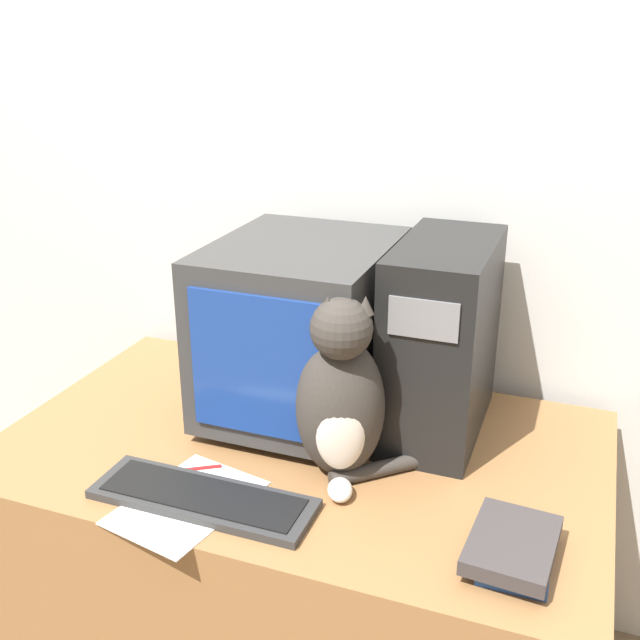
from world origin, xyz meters
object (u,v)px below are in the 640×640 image
at_px(computer_tower, 441,339).
at_px(pen, 186,470).
at_px(crt_monitor, 302,329).
at_px(keyboard, 203,498).
at_px(book_stack, 514,549).
at_px(cat, 341,399).

xyz_separation_m(computer_tower, pen, (-0.47, -0.39, -0.23)).
bearing_deg(crt_monitor, keyboard, -96.52).
relative_size(computer_tower, book_stack, 2.13).
bearing_deg(computer_tower, cat, -118.67).
xyz_separation_m(computer_tower, book_stack, (0.24, -0.43, -0.20)).
height_order(crt_monitor, computer_tower, computer_tower).
bearing_deg(pen, computer_tower, 39.58).
bearing_deg(keyboard, computer_tower, 51.32).
distance_m(book_stack, pen, 0.71).
bearing_deg(computer_tower, book_stack, -61.35).
bearing_deg(pen, book_stack, -3.80).
distance_m(cat, book_stack, 0.45).
height_order(crt_monitor, pen, crt_monitor).
xyz_separation_m(cat, book_stack, (0.39, -0.16, -0.15)).
relative_size(cat, book_stack, 1.93).
bearing_deg(crt_monitor, pen, -112.26).
height_order(computer_tower, cat, computer_tower).
distance_m(keyboard, cat, 0.35).
distance_m(crt_monitor, cat, 0.29).
bearing_deg(cat, crt_monitor, 108.76).
height_order(computer_tower, keyboard, computer_tower).
height_order(computer_tower, book_stack, computer_tower).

